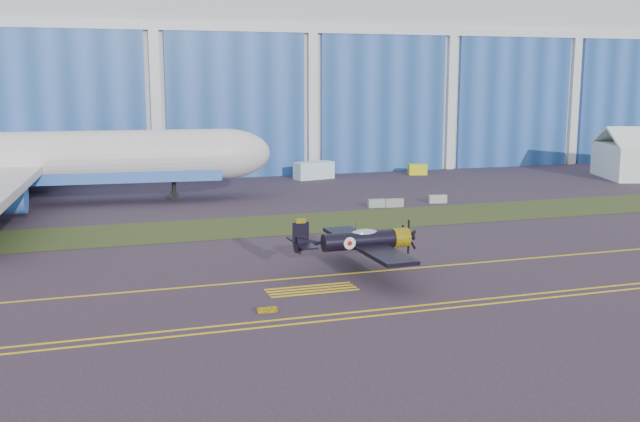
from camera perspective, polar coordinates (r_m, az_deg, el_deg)
name	(u,v)px	position (r m, az deg, el deg)	size (l,w,h in m)	color
ground	(489,245)	(63.92, 12.75, -2.57)	(260.00, 260.00, 0.00)	#392C39
grass_median	(417,216)	(76.02, 7.39, -0.39)	(260.00, 10.00, 0.02)	#475128
hangar	(273,71)	(129.37, -3.61, 10.60)	(220.00, 45.70, 30.00)	silver
taxiway_centreline	(523,259)	(59.79, 15.19, -3.54)	(200.00, 0.20, 0.02)	yellow
edge_line_near	(605,292)	(52.38, 20.86, -5.78)	(80.00, 0.20, 0.02)	yellow
edge_line_far	(595,288)	(53.13, 20.19, -5.51)	(80.00, 0.20, 0.02)	yellow
hold_short_ladder	(312,290)	(49.51, -0.63, -6.00)	(6.00, 2.40, 0.02)	yellow
guard_board_left	(267,310)	(44.84, -4.05, -7.53)	(1.20, 0.15, 0.35)	yellow
warbird	(359,241)	(52.90, 3.01, -2.26)	(10.42, 12.50, 3.66)	black
shipping_container	(314,170)	(103.46, -0.47, 3.11)	(5.45, 2.18, 2.36)	white
tug	(417,169)	(109.01, 7.43, 3.16)	(2.59, 1.62, 1.51)	yellow
barrier_a	(377,203)	(80.80, 4.38, 0.59)	(2.00, 0.60, 0.90)	gray
barrier_b	(394,203)	(81.20, 5.67, 0.62)	(2.00, 0.60, 0.90)	gray
barrier_c	(438,199)	(84.43, 8.96, 0.91)	(2.00, 0.60, 0.90)	#9B9F9B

